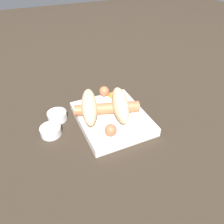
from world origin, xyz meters
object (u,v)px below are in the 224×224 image
object	(u,v)px
food_tray	(112,118)
sausage	(107,108)
condiment_cup_far	(51,131)
bread_roll	(105,105)
condiment_cup_near	(57,116)

from	to	relation	value
food_tray	sausage	world-z (taller)	sausage
food_tray	condiment_cup_far	bearing A→B (deg)	-96.65
sausage	bread_roll	bearing A→B (deg)	-84.33
food_tray	condiment_cup_near	size ratio (longest dim) A/B	3.91
food_tray	condiment_cup_near	bearing A→B (deg)	-118.52
sausage	food_tray	bearing A→B (deg)	30.67
sausage	condiment_cup_near	xyz separation A→B (m)	(-0.06, -0.13, -0.03)
bread_roll	sausage	size ratio (longest dim) A/B	0.90
food_tray	sausage	size ratio (longest dim) A/B	1.06
bread_roll	condiment_cup_far	bearing A→B (deg)	-92.18
sausage	condiment_cup_far	bearing A→B (deg)	-91.84
condiment_cup_near	food_tray	bearing A→B (deg)	61.48
food_tray	bread_roll	bearing A→B (deg)	-131.87
food_tray	condiment_cup_far	world-z (taller)	same
condiment_cup_near	condiment_cup_far	size ratio (longest dim) A/B	1.00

